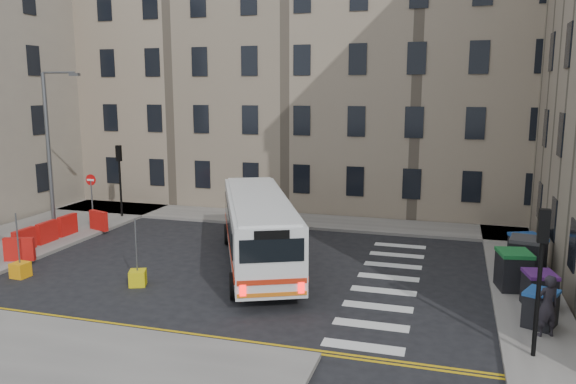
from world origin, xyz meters
The scene contains 19 objects.
ground centered at (0.00, 0.00, 0.00)m, with size 120.00×120.00×0.00m, color black.
pavement_north centered at (-6.00, 8.60, 0.07)m, with size 36.00×3.20×0.15m, color slate.
pavement_east centered at (9.00, 4.00, 0.07)m, with size 2.40×26.00×0.15m, color slate.
pavement_west centered at (-14.00, 1.00, 0.07)m, with size 6.00×22.00×0.15m, color slate.
terrace_north centered at (-7.00, 15.50, 8.62)m, with size 38.30×10.80×17.20m.
traffic_light_east centered at (8.60, -5.50, 2.87)m, with size 0.28×0.22×4.10m.
traffic_light_nw centered at (-12.00, 6.50, 2.87)m, with size 0.28×0.22×4.10m.
streetlamp centered at (-13.00, 2.00, 4.34)m, with size 0.50×0.22×8.14m.
no_entry_north centered at (-12.50, 4.50, 2.08)m, with size 0.60×0.08×3.00m.
roadworks_barriers centered at (-11.84, 0.50, 0.65)m, with size 1.66×6.26×1.00m.
bus centered at (-1.47, 0.43, 1.68)m, with size 6.60×10.69×2.90m.
wheelie_bin_a centered at (9.03, -3.31, 0.72)m, with size 1.22×1.29×1.12m.
wheelie_bin_b centered at (9.20, -1.66, 0.76)m, with size 1.14×1.25×1.20m.
wheelie_bin_c centered at (8.54, 0.01, 0.86)m, with size 1.33×1.47×1.41m.
wheelie_bin_d centered at (9.13, 2.01, 0.88)m, with size 1.37×1.51×1.45m.
wheelie_bin_e centered at (9.27, 2.59, 0.86)m, with size 1.52×1.61×1.41m.
pedestrian centered at (9.09, -4.04, 1.08)m, with size 0.68×0.45×1.87m, color black.
bollard_yellow centered at (-10.00, -3.73, 0.30)m, with size 0.60×0.60×0.60m, color orange.
bollard_chevron centered at (-5.02, -3.26, 0.30)m, with size 0.60×0.60×0.60m, color #D5C20C.
Camera 1 is at (6.24, -21.13, 7.29)m, focal length 35.00 mm.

